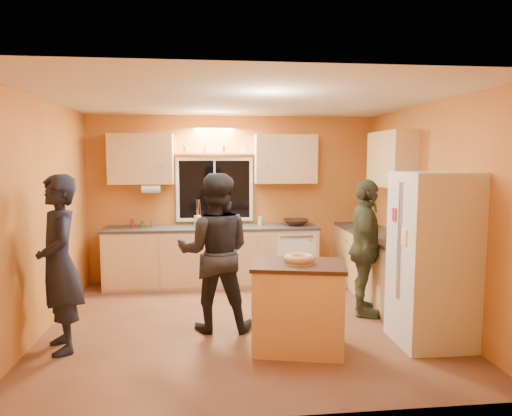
{
  "coord_description": "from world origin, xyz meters",
  "views": [
    {
      "loc": [
        -0.44,
        -5.2,
        1.94
      ],
      "look_at": [
        0.18,
        0.4,
        1.32
      ],
      "focal_mm": 32.0,
      "sensor_mm": 36.0,
      "label": 1
    }
  ],
  "objects": [
    {
      "name": "person_center",
      "position": [
        -0.34,
        -0.15,
        0.89
      ],
      "size": [
        0.91,
        0.74,
        1.77
      ],
      "primitive_type": "imported",
      "rotation": [
        0.0,
        0.0,
        3.06
      ],
      "color": "black",
      "rests_on": "ground"
    },
    {
      "name": "island",
      "position": [
        0.48,
        -0.81,
        0.45
      ],
      "size": [
        1.04,
        0.82,
        0.89
      ],
      "rotation": [
        0.0,
        0.0,
        -0.22
      ],
      "color": "tan",
      "rests_on": "ground"
    },
    {
      "name": "bundt_pastry",
      "position": [
        0.48,
        -0.81,
        0.94
      ],
      "size": [
        0.31,
        0.31,
        0.09
      ],
      "primitive_type": "torus",
      "color": "tan",
      "rests_on": "island"
    },
    {
      "name": "red_box",
      "position": [
        1.89,
        1.07,
        0.94
      ],
      "size": [
        0.17,
        0.13,
        0.07
      ],
      "primitive_type": "cube",
      "rotation": [
        0.0,
        0.0,
        -0.09
      ],
      "color": "#AD1A2C",
      "rests_on": "right_counter"
    },
    {
      "name": "mixing_bowl",
      "position": [
        0.95,
        1.71,
        0.95
      ],
      "size": [
        0.39,
        0.39,
        0.09
      ],
      "primitive_type": "imported",
      "rotation": [
        0.0,
        0.0,
        -0.02
      ],
      "color": "black",
      "rests_on": "back_counter"
    },
    {
      "name": "right_counter",
      "position": [
        1.95,
        0.5,
        0.45
      ],
      "size": [
        0.62,
        1.84,
        0.9
      ],
      "color": "tan",
      "rests_on": "ground"
    },
    {
      "name": "back_counter",
      "position": [
        0.01,
        1.7,
        0.45
      ],
      "size": [
        4.23,
        0.62,
        0.9
      ],
      "color": "tan",
      "rests_on": "ground"
    },
    {
      "name": "person_right",
      "position": [
        1.5,
        0.13,
        0.84
      ],
      "size": [
        0.68,
        1.06,
        1.68
      ],
      "primitive_type": "imported",
      "rotation": [
        0.0,
        0.0,
        1.27
      ],
      "color": "#353823",
      "rests_on": "ground"
    },
    {
      "name": "person_left",
      "position": [
        -1.9,
        -0.55,
        0.89
      ],
      "size": [
        0.66,
        0.77,
        1.78
      ],
      "primitive_type": "imported",
      "rotation": [
        0.0,
        0.0,
        -1.13
      ],
      "color": "black",
      "rests_on": "ground"
    },
    {
      "name": "refrigerator",
      "position": [
        1.89,
        -0.8,
        0.9
      ],
      "size": [
        0.72,
        0.7,
        1.8
      ],
      "primitive_type": "cube",
      "color": "silver",
      "rests_on": "ground"
    },
    {
      "name": "potted_plant",
      "position": [
        1.93,
        -0.3,
        1.05
      ],
      "size": [
        0.28,
        0.25,
        0.31
      ],
      "primitive_type": "imported",
      "rotation": [
        0.0,
        0.0,
        0.03
      ],
      "color": "gray",
      "rests_on": "right_counter"
    },
    {
      "name": "utensil_crock",
      "position": [
        -0.55,
        1.71,
        0.99
      ],
      "size": [
        0.14,
        0.14,
        0.17
      ],
      "primitive_type": "cylinder",
      "color": "beige",
      "rests_on": "back_counter"
    },
    {
      "name": "room_shell",
      "position": [
        0.12,
        0.41,
        1.62
      ],
      "size": [
        4.54,
        4.04,
        2.61
      ],
      "color": "orange",
      "rests_on": "ground"
    },
    {
      "name": "ground",
      "position": [
        0.0,
        0.0,
        0.0
      ],
      "size": [
        4.5,
        4.5,
        0.0
      ],
      "primitive_type": "plane",
      "color": "brown",
      "rests_on": "ground"
    }
  ]
}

